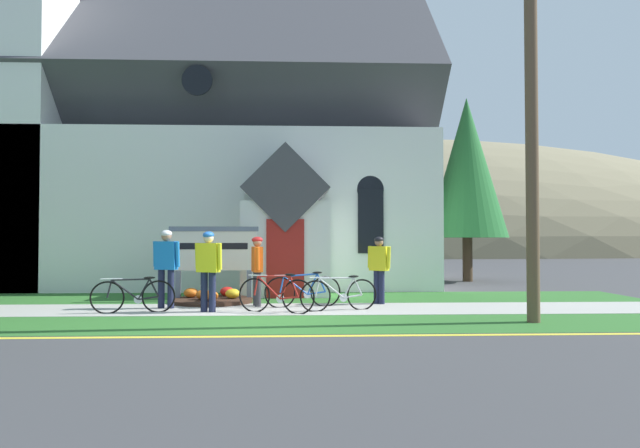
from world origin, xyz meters
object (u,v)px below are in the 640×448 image
(bicycle_orange, at_px, (276,295))
(utility_pole, at_px, (526,54))
(cyclist_in_red_jersey, at_px, (208,264))
(church_sign, at_px, (214,251))
(bicycle_blue, at_px, (134,296))
(cyclist_in_green_jersey, at_px, (379,265))
(roadside_conifer, at_px, (467,168))
(cyclist_in_white_jersey, at_px, (257,266))
(cyclist_in_blue_jersey, at_px, (166,262))
(bicycle_red, at_px, (303,291))
(bicycle_white, at_px, (339,294))

(bicycle_orange, bearing_deg, utility_pole, -17.82)
(bicycle_orange, height_order, cyclist_in_red_jersey, cyclist_in_red_jersey)
(church_sign, height_order, bicycle_blue, church_sign)
(cyclist_in_green_jersey, bearing_deg, cyclist_in_red_jersey, -160.97)
(bicycle_blue, height_order, cyclist_in_red_jersey, cyclist_in_red_jersey)
(church_sign, height_order, roadside_conifer, roadside_conifer)
(cyclist_in_white_jersey, bearing_deg, cyclist_in_blue_jersey, -171.14)
(church_sign, distance_m, bicycle_red, 2.75)
(bicycle_red, height_order, cyclist_in_blue_jersey, cyclist_in_blue_jersey)
(bicycle_red, height_order, utility_pole, utility_pole)
(bicycle_white, relative_size, cyclist_in_white_jersey, 1.06)
(bicycle_orange, relative_size, cyclist_in_green_jersey, 1.01)
(church_sign, relative_size, cyclist_in_blue_jersey, 1.26)
(cyclist_in_blue_jersey, distance_m, utility_pole, 8.72)
(cyclist_in_red_jersey, relative_size, cyclist_in_blue_jersey, 0.98)
(bicycle_orange, height_order, bicycle_blue, bicycle_orange)
(bicycle_red, height_order, bicycle_blue, bicycle_red)
(bicycle_white, relative_size, roadside_conifer, 0.25)
(cyclist_in_green_jersey, bearing_deg, bicycle_blue, -165.90)
(cyclist_in_white_jersey, xyz_separation_m, roadside_conifer, (7.24, 7.35, 3.27))
(bicycle_red, bearing_deg, cyclist_in_white_jersey, 170.19)
(cyclist_in_white_jersey, bearing_deg, cyclist_in_green_jersey, 6.76)
(utility_pole, bearing_deg, cyclist_in_green_jersey, 128.11)
(bicycle_orange, distance_m, cyclist_in_red_jersey, 1.61)
(bicycle_red, height_order, roadside_conifer, roadside_conifer)
(bicycle_orange, distance_m, utility_pole, 6.92)
(cyclist_in_red_jersey, bearing_deg, cyclist_in_green_jersey, 19.03)
(utility_pole, bearing_deg, cyclist_in_blue_jersey, 161.99)
(utility_pole, bearing_deg, cyclist_in_white_jersey, 153.02)
(cyclist_in_blue_jersey, bearing_deg, utility_pole, -18.01)
(cyclist_in_blue_jersey, height_order, roadside_conifer, roadside_conifer)
(bicycle_white, bearing_deg, bicycle_orange, -168.16)
(bicycle_white, xyz_separation_m, roadside_conifer, (5.38, 8.22, 3.85))
(cyclist_in_white_jersey, xyz_separation_m, cyclist_in_blue_jersey, (-2.03, -0.32, 0.11))
(bicycle_white, bearing_deg, cyclist_in_red_jersey, -177.39)
(cyclist_in_blue_jersey, relative_size, roadside_conifer, 0.26)
(bicycle_red, distance_m, roadside_conifer, 10.47)
(bicycle_red, bearing_deg, cyclist_in_red_jersey, -158.48)
(bicycle_white, bearing_deg, bicycle_red, 138.94)
(bicycle_blue, bearing_deg, bicycle_white, 2.09)
(church_sign, distance_m, bicycle_orange, 2.96)
(cyclist_in_red_jersey, height_order, cyclist_in_blue_jersey, cyclist_in_blue_jersey)
(bicycle_red, relative_size, roadside_conifer, 0.26)
(church_sign, relative_size, bicycle_blue, 1.31)
(church_sign, xyz_separation_m, bicycle_white, (3.03, -2.00, -0.90))
(church_sign, xyz_separation_m, cyclist_in_white_jersey, (1.17, -1.13, -0.32))
(church_sign, height_order, cyclist_in_red_jersey, church_sign)
(bicycle_orange, bearing_deg, cyclist_in_blue_jersey, 161.64)
(cyclist_in_green_jersey, distance_m, utility_pole, 5.69)
(bicycle_red, bearing_deg, bicycle_orange, -121.24)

